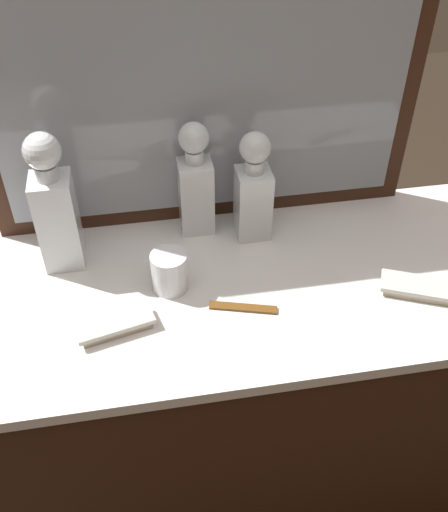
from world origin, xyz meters
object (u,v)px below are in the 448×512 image
at_px(silver_brush_far_right, 115,325).
at_px(tortoiseshell_comb, 243,308).
at_px(crystal_decanter_right, 253,196).
at_px(crystal_decanter_far_right, 56,214).
at_px(crystal_decanter_left, 196,188).
at_px(crystal_tumbler_center, 170,273).
at_px(silver_brush_left, 418,288).

bearing_deg(silver_brush_far_right, tortoiseshell_comb, 2.82).
bearing_deg(crystal_decanter_right, crystal_decanter_far_right, -176.28).
bearing_deg(crystal_decanter_left, tortoiseshell_comb, -78.98).
relative_size(crystal_decanter_right, tortoiseshell_comb, 1.90).
height_order(crystal_decanter_far_right, silver_brush_far_right, crystal_decanter_far_right).
bearing_deg(silver_brush_far_right, crystal_tumbler_center, 40.79).
xyz_separation_m(crystal_decanter_far_right, crystal_tumbler_center, (0.22, -0.12, -0.09)).
bearing_deg(crystal_decanter_left, silver_brush_far_right, -124.15).
relative_size(crystal_decanter_right, crystal_tumbler_center, 3.02).
bearing_deg(crystal_decanter_right, crystal_tumbler_center, -143.91).
xyz_separation_m(crystal_tumbler_center, silver_brush_left, (0.51, -0.11, -0.03)).
bearing_deg(crystal_decanter_right, silver_brush_left, -40.58).
bearing_deg(crystal_tumbler_center, tortoiseshell_comb, -32.97).
xyz_separation_m(crystal_decanter_right, tortoiseshell_comb, (-0.07, -0.24, -0.10)).
height_order(crystal_decanter_right, silver_brush_left, crystal_decanter_right).
bearing_deg(silver_brush_far_right, silver_brush_left, -0.25).
height_order(crystal_decanter_right, crystal_decanter_left, crystal_decanter_left).
distance_m(crystal_decanter_left, silver_brush_left, 0.53).
distance_m(crystal_decanter_left, silver_brush_far_right, 0.38).
bearing_deg(tortoiseshell_comb, crystal_decanter_left, 101.02).
height_order(crystal_decanter_left, crystal_tumbler_center, crystal_decanter_left).
xyz_separation_m(crystal_decanter_left, silver_brush_far_right, (-0.20, -0.30, -0.10)).
xyz_separation_m(crystal_decanter_right, silver_brush_far_right, (-0.33, -0.26, -0.09)).
bearing_deg(tortoiseshell_comb, crystal_tumbler_center, 147.03).
relative_size(silver_brush_far_right, tortoiseshell_comb, 1.17).
bearing_deg(tortoiseshell_comb, crystal_decanter_right, 74.10).
relative_size(crystal_decanter_right, crystal_decanter_left, 0.96).
distance_m(crystal_decanter_far_right, silver_brush_left, 0.78).
relative_size(crystal_decanter_far_right, tortoiseshell_comb, 2.30).
xyz_separation_m(crystal_decanter_right, crystal_decanter_far_right, (-0.43, -0.03, 0.02)).
bearing_deg(crystal_tumbler_center, crystal_decanter_right, 36.09).
bearing_deg(silver_brush_far_right, crystal_decanter_far_right, 113.83).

